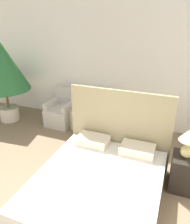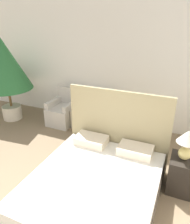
# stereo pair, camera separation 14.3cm
# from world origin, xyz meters

# --- Properties ---
(wall_back) EXTENTS (10.00, 0.06, 2.90)m
(wall_back) POSITION_xyz_m (0.00, 3.87, 1.45)
(wall_back) COLOR white
(wall_back) RESTS_ON ground_plane
(bed) EXTENTS (1.79, 2.07, 1.38)m
(bed) POSITION_xyz_m (0.91, 1.38, 0.26)
(bed) COLOR #4C4238
(bed) RESTS_ON ground_plane
(armchair_near_window_left) EXTENTS (0.61, 0.69, 0.86)m
(armchair_near_window_left) POSITION_xyz_m (-0.83, 3.27, 0.28)
(armchair_near_window_left) COLOR #B7B2A8
(armchair_near_window_left) RESTS_ON ground_plane
(armchair_near_window_right) EXTENTS (0.62, 0.70, 0.86)m
(armchair_near_window_right) POSITION_xyz_m (0.06, 3.27, 0.28)
(armchair_near_window_right) COLOR #B7B2A8
(armchair_near_window_right) RESTS_ON ground_plane
(potted_palm) EXTENTS (1.24, 1.24, 2.06)m
(potted_palm) POSITION_xyz_m (-2.19, 2.97, 1.39)
(potted_palm) COLOR beige
(potted_palm) RESTS_ON ground_plane
(nightstand) EXTENTS (0.41, 0.45, 0.56)m
(nightstand) POSITION_xyz_m (2.06, 2.01, 0.28)
(nightstand) COLOR black
(nightstand) RESTS_ON ground_plane
(table_lamp) EXTENTS (0.30, 0.30, 0.47)m
(table_lamp) POSITION_xyz_m (2.03, 2.01, 0.86)
(table_lamp) COLOR tan
(table_lamp) RESTS_ON nightstand
(side_table) EXTENTS (0.37, 0.37, 0.45)m
(side_table) POSITION_xyz_m (-0.38, 3.23, 0.22)
(side_table) COLOR #B7AD93
(side_table) RESTS_ON ground_plane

